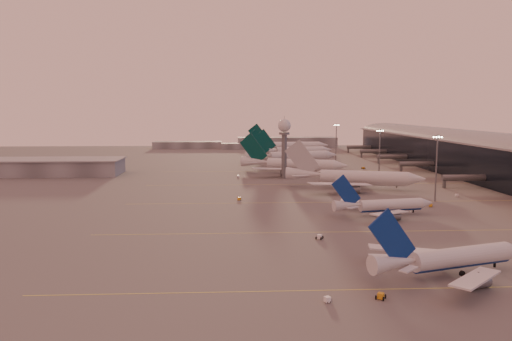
{
  "coord_description": "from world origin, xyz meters",
  "views": [
    {
      "loc": [
        -21.34,
        -125.6,
        34.16
      ],
      "look_at": [
        -11.24,
        75.49,
        9.53
      ],
      "focal_mm": 35.0,
      "sensor_mm": 36.0,
      "label": 1
    }
  ],
  "objects": [
    {
      "name": "ground",
      "position": [
        0.0,
        0.0,
        0.0
      ],
      "size": [
        700.0,
        700.0,
        0.0
      ],
      "primitive_type": "plane",
      "color": "#555353",
      "rests_on": "ground"
    },
    {
      "name": "taxiway_markings",
      "position": [
        30.0,
        56.0,
        0.01
      ],
      "size": [
        180.0,
        185.25,
        0.02
      ],
      "color": "#D3CB4A",
      "rests_on": "ground"
    },
    {
      "name": "terminal",
      "position": [
        107.88,
        110.09,
        10.52
      ],
      "size": [
        57.0,
        362.0,
        23.04
      ],
      "color": "black",
      "rests_on": "ground"
    },
    {
      "name": "hangar",
      "position": [
        -120.0,
        140.0,
        4.32
      ],
      "size": [
        82.0,
        27.0,
        8.5
      ],
      "color": "slate",
      "rests_on": "ground"
    },
    {
      "name": "radar_tower",
      "position": [
        5.0,
        120.0,
        20.95
      ],
      "size": [
        6.4,
        6.4,
        31.1
      ],
      "color": "#5B5D62",
      "rests_on": "ground"
    },
    {
      "name": "mast_b",
      "position": [
        55.0,
        55.0,
        13.74
      ],
      "size": [
        3.6,
        0.56,
        25.0
      ],
      "color": "#5B5D62",
      "rests_on": "ground"
    },
    {
      "name": "mast_c",
      "position": [
        50.0,
        110.0,
        13.74
      ],
      "size": [
        3.6,
        0.56,
        25.0
      ],
      "color": "#5B5D62",
      "rests_on": "ground"
    },
    {
      "name": "mast_d",
      "position": [
        48.0,
        200.0,
        13.74
      ],
      "size": [
        3.6,
        0.56,
        25.0
      ],
      "color": "#5B5D62",
      "rests_on": "ground"
    },
    {
      "name": "distant_horizon",
      "position": [
        2.62,
        325.14,
        3.89
      ],
      "size": [
        165.0,
        37.5,
        9.0
      ],
      "color": "slate",
      "rests_on": "ground"
    },
    {
      "name": "narrowbody_near",
      "position": [
        23.85,
        -28.14,
        3.12
      ],
      "size": [
        38.23,
        30.04,
        15.4
      ],
      "color": "silver",
      "rests_on": "ground"
    },
    {
      "name": "narrowbody_mid",
      "position": [
        28.03,
        30.82,
        2.82
      ],
      "size": [
        35.41,
        28.02,
        13.93
      ],
      "color": "silver",
      "rests_on": "ground"
    },
    {
      "name": "widebody_white",
      "position": [
        31.98,
        85.7,
        3.67
      ],
      "size": [
        58.44,
        46.16,
        21.15
      ],
      "color": "silver",
      "rests_on": "ground"
    },
    {
      "name": "greentail_a",
      "position": [
        11.91,
        137.51,
        3.76
      ],
      "size": [
        56.32,
        44.72,
        21.29
      ],
      "color": "silver",
      "rests_on": "ground"
    },
    {
      "name": "greentail_b",
      "position": [
        16.8,
        180.95,
        3.94
      ],
      "size": [
        60.18,
        48.01,
        22.28
      ],
      "color": "silver",
      "rests_on": "ground"
    },
    {
      "name": "greentail_c",
      "position": [
        23.94,
        225.24,
        3.69
      ],
      "size": [
        56.62,
        45.24,
        20.87
      ],
      "color": "silver",
      "rests_on": "ground"
    },
    {
      "name": "greentail_d",
      "position": [
        24.89,
        266.38,
        4.14
      ],
      "size": [
        64.58,
        52.01,
        23.45
      ],
      "color": "silver",
      "rests_on": "ground"
    },
    {
      "name": "gsv_truck_a",
      "position": [
        -3.94,
        -40.84,
        1.09
      ],
      "size": [
        5.63,
        3.88,
        2.14
      ],
      "color": "white",
      "rests_on": "ground"
    },
    {
      "name": "gsv_tug_near",
      "position": [
        5.62,
        -39.95,
        0.54
      ],
      "size": [
        3.86,
        4.29,
        1.05
      ],
      "color": "orange",
      "rests_on": "ground"
    },
    {
      "name": "gsv_tug_mid",
      "position": [
        1.97,
        2.44,
        0.56
      ],
      "size": [
        4.46,
        3.9,
        1.09
      ],
      "color": "white",
      "rests_on": "ground"
    },
    {
      "name": "gsv_truck_b",
      "position": [
        49.41,
        44.14,
        1.14
      ],
      "size": [
        5.82,
        3.17,
        2.23
      ],
      "color": "orange",
      "rests_on": "ground"
    },
    {
      "name": "gsv_truck_c",
      "position": [
        -18.15,
        61.14,
        1.18
      ],
      "size": [
        4.66,
        6.01,
        2.32
      ],
      "color": "orange",
      "rests_on": "ground"
    },
    {
      "name": "gsv_catering_b",
      "position": [
        67.89,
        64.37,
        2.02
      ],
      "size": [
        5.08,
        2.66,
        4.04
      ],
      "color": "white",
      "rests_on": "ground"
    },
    {
      "name": "gsv_tug_far",
      "position": [
        22.53,
        96.05,
        0.47
      ],
      "size": [
        3.24,
        3.76,
        0.92
      ],
      "color": "white",
      "rests_on": "ground"
    },
    {
      "name": "gsv_truck_d",
      "position": [
        -17.88,
        125.23,
        1.1
      ],
      "size": [
        2.71,
        5.57,
        2.15
      ],
      "color": "white",
      "rests_on": "ground"
    },
    {
      "name": "gsv_tug_hangar",
      "position": [
        55.18,
        157.52,
        0.56
      ],
      "size": [
        4.38,
        3.44,
        1.09
      ],
      "color": "orange",
      "rests_on": "ground"
    }
  ]
}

